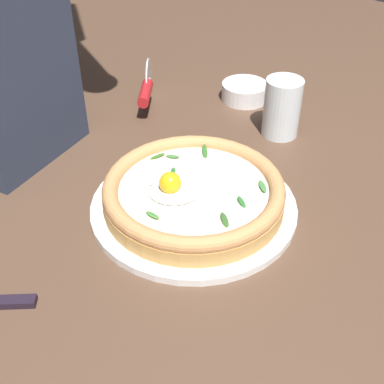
# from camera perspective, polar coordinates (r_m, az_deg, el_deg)

# --- Properties ---
(ground_plane) EXTENTS (2.40, 2.40, 0.03)m
(ground_plane) POSITION_cam_1_polar(r_m,az_deg,el_deg) (0.76, -1.24, -3.91)
(ground_plane) COLOR brown
(ground_plane) RESTS_ON ground
(pizza_plate) EXTENTS (0.31, 0.31, 0.01)m
(pizza_plate) POSITION_cam_1_polar(r_m,az_deg,el_deg) (0.76, 0.00, -1.54)
(pizza_plate) COLOR white
(pizza_plate) RESTS_ON ground
(pizza) EXTENTS (0.27, 0.27, 0.06)m
(pizza) POSITION_cam_1_polar(r_m,az_deg,el_deg) (0.75, -0.04, 0.13)
(pizza) COLOR tan
(pizza) RESTS_ON pizza_plate
(side_bowl) EXTENTS (0.10, 0.10, 0.04)m
(side_bowl) POSITION_cam_1_polar(r_m,az_deg,el_deg) (1.07, 6.02, 11.34)
(side_bowl) COLOR white
(side_bowl) RESTS_ON ground
(pizza_cutter) EXTENTS (0.12, 0.10, 0.08)m
(pizza_cutter) POSITION_cam_1_polar(r_m,az_deg,el_deg) (1.03, -5.21, 11.76)
(pizza_cutter) COLOR silver
(pizza_cutter) RESTS_ON ground
(drinking_glass) EXTENTS (0.07, 0.07, 0.11)m
(drinking_glass) POSITION_cam_1_polar(r_m,az_deg,el_deg) (0.94, 10.21, 9.05)
(drinking_glass) COLOR silver
(drinking_glass) RESTS_ON ground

